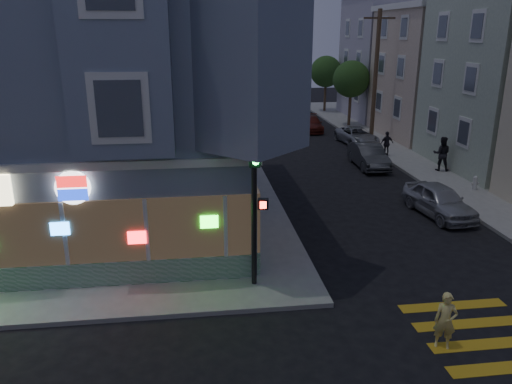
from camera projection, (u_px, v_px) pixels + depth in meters
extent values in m
plane|color=black|center=(238.00, 358.00, 12.34)|extent=(120.00, 120.00, 0.00)
cube|color=slate|center=(64.00, 84.00, 20.25)|extent=(14.00, 14.00, 11.00)
cube|color=silver|center=(69.00, 125.00, 20.76)|extent=(14.30, 14.30, 0.25)
cube|color=#196B33|center=(30.00, 278.00, 15.17)|extent=(13.60, 0.12, 0.80)
cube|color=#382B1E|center=(23.00, 236.00, 14.74)|extent=(13.60, 0.10, 2.00)
cylinder|color=white|center=(73.00, 188.00, 14.41)|extent=(1.00, 0.12, 1.00)
cube|color=tan|center=(468.00, 74.00, 36.86)|extent=(12.00, 8.60, 9.00)
cube|color=#A7A0B0|center=(417.00, 58.00, 45.12)|extent=(12.00, 8.60, 10.50)
cylinder|color=#4C3826|center=(375.00, 77.00, 35.01)|extent=(0.30, 0.30, 9.00)
cube|color=#4C3826|center=(380.00, 18.00, 33.81)|extent=(2.20, 0.12, 0.12)
cylinder|color=#4C3826|center=(350.00, 106.00, 41.59)|extent=(0.24, 0.24, 3.20)
sphere|color=#294C1B|center=(351.00, 79.00, 40.91)|extent=(3.00, 3.00, 3.00)
cylinder|color=#4C3826|center=(325.00, 94.00, 49.14)|extent=(0.24, 0.24, 3.20)
sphere|color=#294C1B|center=(326.00, 72.00, 48.46)|extent=(3.00, 3.00, 3.00)
imported|color=#E5D575|center=(445.00, 321.00, 12.55)|extent=(0.65, 0.56, 1.52)
imported|color=black|center=(442.00, 154.00, 28.10)|extent=(1.15, 1.04, 1.94)
imported|color=#27242D|center=(387.00, 143.00, 31.61)|extent=(0.94, 0.51, 1.53)
imported|color=#ACAFB4|center=(439.00, 200.00, 21.69)|extent=(2.07, 4.21, 1.38)
imported|color=#3C3E42|center=(369.00, 156.00, 29.43)|extent=(1.58, 4.24, 1.39)
imported|color=#5D1D15|center=(311.00, 124.00, 40.12)|extent=(2.07, 4.21, 1.18)
imported|color=#9B9FA5|center=(357.00, 136.00, 35.46)|extent=(2.44, 4.48, 1.19)
cylinder|color=black|center=(254.00, 210.00, 14.94)|extent=(0.16, 0.16, 4.91)
cube|color=black|center=(255.00, 149.00, 14.15)|extent=(0.36, 0.33, 1.03)
sphere|color=black|center=(256.00, 139.00, 13.90)|extent=(0.20, 0.20, 0.20)
sphere|color=black|center=(256.00, 150.00, 14.00)|extent=(0.20, 0.20, 0.20)
sphere|color=#19F23F|center=(256.00, 162.00, 14.10)|extent=(0.20, 0.20, 0.20)
cube|color=black|center=(263.00, 204.00, 14.73)|extent=(0.35, 0.26, 0.31)
cube|color=#FF2614|center=(264.00, 205.00, 14.63)|extent=(0.22, 0.02, 0.22)
cylinder|color=silver|center=(475.00, 184.00, 24.91)|extent=(0.22, 0.22, 0.54)
sphere|color=silver|center=(476.00, 178.00, 24.81)|extent=(0.23, 0.23, 0.23)
cylinder|color=silver|center=(475.00, 183.00, 24.89)|extent=(0.41, 0.11, 0.11)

